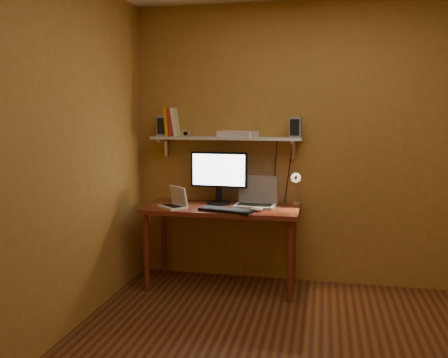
% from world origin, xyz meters
% --- Properties ---
extents(room, '(3.44, 3.24, 2.64)m').
position_xyz_m(room, '(0.00, 0.00, 1.30)').
color(room, brown).
rests_on(room, ground).
extents(desk, '(1.40, 0.60, 0.75)m').
position_xyz_m(desk, '(-0.81, 1.28, 0.66)').
color(desk, maroon).
rests_on(desk, ground).
extents(wall_shelf, '(1.40, 0.25, 0.21)m').
position_xyz_m(wall_shelf, '(-0.81, 1.47, 1.36)').
color(wall_shelf, silver).
rests_on(wall_shelf, room).
extents(monitor, '(0.54, 0.24, 0.49)m').
position_xyz_m(monitor, '(-0.87, 1.42, 1.02)').
color(monitor, black).
rests_on(monitor, desk).
extents(laptop, '(0.38, 0.29, 0.27)m').
position_xyz_m(laptop, '(-0.51, 1.39, 0.82)').
color(laptop, gray).
rests_on(laptop, desk).
extents(netbook, '(0.30, 0.30, 0.19)m').
position_xyz_m(netbook, '(-1.21, 1.16, 0.80)').
color(netbook, silver).
rests_on(netbook, desk).
extents(keyboard, '(0.50, 0.26, 0.03)m').
position_xyz_m(keyboard, '(-0.73, 1.08, 0.76)').
color(keyboard, black).
rests_on(keyboard, desk).
extents(mouse, '(0.12, 0.09, 0.04)m').
position_xyz_m(mouse, '(-0.47, 1.14, 0.77)').
color(mouse, silver).
rests_on(mouse, desk).
extents(desk_lamp, '(0.09, 0.23, 0.38)m').
position_xyz_m(desk_lamp, '(-0.15, 1.41, 0.96)').
color(desk_lamp, silver).
rests_on(desk_lamp, desk).
extents(speaker_left, '(0.12, 0.12, 0.20)m').
position_xyz_m(speaker_left, '(-1.42, 1.48, 1.47)').
color(speaker_left, gray).
rests_on(speaker_left, wall_shelf).
extents(speaker_right, '(0.11, 0.11, 0.18)m').
position_xyz_m(speaker_right, '(-0.17, 1.46, 1.47)').
color(speaker_right, gray).
rests_on(speaker_right, wall_shelf).
extents(books, '(0.15, 0.19, 0.27)m').
position_xyz_m(books, '(-1.35, 1.50, 1.51)').
color(books, orange).
rests_on(books, wall_shelf).
extents(shelf_camera, '(0.11, 0.06, 0.06)m').
position_xyz_m(shelf_camera, '(-1.17, 1.40, 1.41)').
color(shelf_camera, silver).
rests_on(shelf_camera, wall_shelf).
extents(router, '(0.38, 0.30, 0.06)m').
position_xyz_m(router, '(-0.70, 1.48, 1.40)').
color(router, silver).
rests_on(router, wall_shelf).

